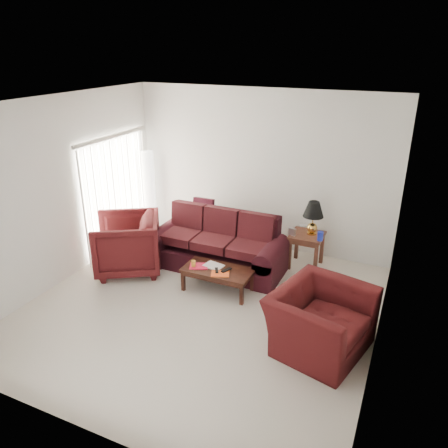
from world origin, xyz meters
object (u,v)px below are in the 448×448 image
object	(u,v)px
sofa	(216,243)
end_table	(306,250)
floor_lamp	(149,192)
armchair_right	(320,320)
armchair_left	(127,244)
coffee_table	(218,280)

from	to	relation	value
sofa	end_table	distance (m)	1.61
floor_lamp	armchair_right	xyz separation A→B (m)	(4.13, -2.37, -0.46)
sofa	floor_lamp	world-z (taller)	floor_lamp
armchair_left	end_table	bearing A→B (deg)	85.72
armchair_left	armchair_right	distance (m)	3.59
end_table	floor_lamp	bearing A→B (deg)	176.22
floor_lamp	armchair_left	bearing A→B (deg)	-69.70
armchair_left	armchair_right	size ratio (longest dim) A/B	0.88
sofa	coffee_table	bearing A→B (deg)	-60.61
armchair_left	coffee_table	bearing A→B (deg)	59.18
floor_lamp	sofa	bearing A→B (deg)	-25.59
armchair_right	sofa	bearing A→B (deg)	71.10
coffee_table	end_table	bearing A→B (deg)	38.51
coffee_table	sofa	bearing A→B (deg)	103.05
sofa	armchair_left	bearing A→B (deg)	-150.39
sofa	end_table	size ratio (longest dim) A/B	3.86
sofa	floor_lamp	size ratio (longest dim) A/B	1.38
sofa	coffee_table	distance (m)	0.83
end_table	armchair_left	world-z (taller)	armchair_left
sofa	floor_lamp	distance (m)	2.22
armchair_right	coffee_table	size ratio (longest dim) A/B	1.13
end_table	floor_lamp	size ratio (longest dim) A/B	0.36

